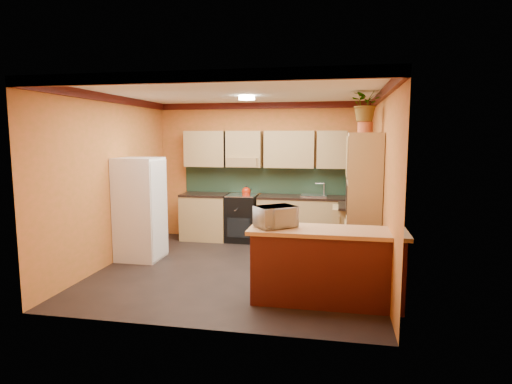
% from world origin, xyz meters
% --- Properties ---
extents(room_shell, '(4.24, 4.24, 2.72)m').
position_xyz_m(room_shell, '(0.02, 0.28, 2.09)').
color(room_shell, black).
rests_on(room_shell, ground).
extents(base_cabinets_back, '(3.65, 0.60, 0.88)m').
position_xyz_m(base_cabinets_back, '(0.26, 1.80, 0.44)').
color(base_cabinets_back, '#A48856').
rests_on(base_cabinets_back, ground).
extents(countertop_back, '(3.65, 0.62, 0.04)m').
position_xyz_m(countertop_back, '(0.26, 1.80, 0.90)').
color(countertop_back, black).
rests_on(countertop_back, base_cabinets_back).
extents(stove, '(0.58, 0.58, 0.91)m').
position_xyz_m(stove, '(-0.36, 1.80, 0.46)').
color(stove, black).
rests_on(stove, ground).
extents(kettle, '(0.17, 0.17, 0.18)m').
position_xyz_m(kettle, '(-0.26, 1.75, 1.00)').
color(kettle, '#A9220B').
rests_on(kettle, stove).
extents(sink, '(0.48, 0.40, 0.03)m').
position_xyz_m(sink, '(1.04, 1.80, 0.94)').
color(sink, silver).
rests_on(sink, countertop_back).
extents(base_cabinets_right, '(0.60, 0.80, 0.88)m').
position_xyz_m(base_cabinets_right, '(1.80, 0.90, 0.44)').
color(base_cabinets_right, '#A48856').
rests_on(base_cabinets_right, ground).
extents(countertop_right, '(0.62, 0.80, 0.04)m').
position_xyz_m(countertop_right, '(1.80, 0.90, 0.90)').
color(countertop_right, black).
rests_on(countertop_right, base_cabinets_right).
extents(fridge, '(0.68, 0.66, 1.70)m').
position_xyz_m(fridge, '(-1.75, 0.26, 0.85)').
color(fridge, white).
rests_on(fridge, ground).
extents(pantry, '(0.48, 0.90, 2.10)m').
position_xyz_m(pantry, '(1.85, 0.25, 1.05)').
color(pantry, '#A48856').
rests_on(pantry, ground).
extents(fern_pot, '(0.22, 0.22, 0.16)m').
position_xyz_m(fern_pot, '(1.85, 0.30, 2.18)').
color(fern_pot, '#A54A28').
rests_on(fern_pot, pantry).
extents(fern, '(0.60, 0.57, 0.53)m').
position_xyz_m(fern, '(1.85, 0.30, 2.53)').
color(fern, '#A48856').
rests_on(fern, fern_pot).
extents(breakfast_bar, '(1.80, 0.55, 0.88)m').
position_xyz_m(breakfast_bar, '(1.36, -1.10, 0.44)').
color(breakfast_bar, '#4B1A11').
rests_on(breakfast_bar, ground).
extents(bar_top, '(1.90, 0.65, 0.05)m').
position_xyz_m(bar_top, '(1.36, -1.10, 0.91)').
color(bar_top, tan).
rests_on(bar_top, breakfast_bar).
extents(microwave, '(0.57, 0.55, 0.26)m').
position_xyz_m(microwave, '(0.73, -1.10, 1.06)').
color(microwave, white).
rests_on(microwave, bar_top).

